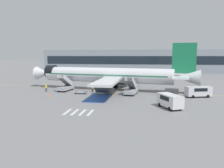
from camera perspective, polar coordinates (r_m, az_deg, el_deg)
ground_plane at (r=54.11m, az=-3.06°, el=-1.56°), size 600.00×600.00×0.00m
apron_leadline_yellow at (r=54.15m, az=-1.51°, el=-1.54°), size 75.23×13.20×0.01m
apron_stand_patch_blue at (r=44.26m, az=-3.69°, el=-3.60°), size 4.15×9.60×0.01m
apron_walkway_bar_0 at (r=34.09m, az=-11.62°, el=-7.12°), size 0.44×3.60×0.01m
apron_walkway_bar_1 at (r=33.71m, az=-9.68°, el=-7.24°), size 0.44×3.60×0.01m
apron_walkway_bar_2 at (r=33.37m, az=-7.70°, el=-7.35°), size 0.44×3.60×0.01m
apron_walkway_bar_3 at (r=33.08m, az=-5.68°, el=-7.45°), size 0.44×3.60×0.01m
airliner at (r=53.47m, az=-0.83°, el=2.27°), size 41.71×30.90×11.21m
boarding_stairs_forward at (r=53.74m, az=-12.05°, el=-0.69°), size 2.99×5.48×4.16m
boarding_stairs_aft at (r=47.86m, az=4.99°, el=-1.56°), size 2.99×5.48×4.12m
fuel_tanker at (r=74.80m, az=6.87°, el=2.16°), size 8.86×2.88×3.24m
service_van_0 at (r=36.61m, az=14.88°, el=-4.06°), size 3.99×5.18×2.25m
service_van_1 at (r=47.84m, az=21.66°, el=-1.70°), size 5.46×3.15×2.19m
baggage_cart at (r=49.34m, az=-8.15°, el=-2.21°), size 2.63×1.56×0.87m
ground_crew_0 at (r=50.73m, az=-3.94°, el=-1.14°), size 0.49×0.42×1.59m
ground_crew_1 at (r=47.04m, az=-1.66°, el=-1.63°), size 0.31×0.47×1.82m
ground_crew_2 at (r=53.91m, az=-16.81°, el=-0.80°), size 0.48×0.36×1.79m
ground_crew_3 at (r=51.25m, az=-5.13°, el=-1.06°), size 0.48×0.34×1.59m
traffic_cone_0 at (r=47.85m, az=15.18°, el=-2.67°), size 0.51×0.51×0.57m
traffic_cone_1 at (r=47.35m, az=-16.31°, el=-2.79°), size 0.54×0.54×0.60m
traffic_cone_2 at (r=47.59m, az=0.17°, el=-2.44°), size 0.53×0.53×0.59m
terminal_building at (r=112.65m, az=6.97°, el=5.97°), size 96.34×12.10×11.22m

